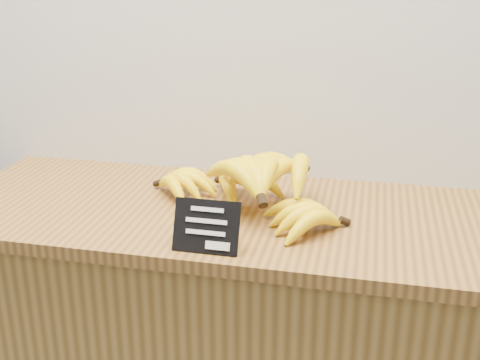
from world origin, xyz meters
The scene contains 3 objects.
counter_top centered at (0.00, 2.75, 0.92)m, with size 1.41×0.54×0.03m, color olive.
chalkboard_sign centered at (-0.03, 2.53, 0.98)m, with size 0.13×0.01×0.11m, color black.
banana_pile centered at (0.03, 2.75, 0.99)m, with size 0.49×0.35×0.13m.
Camera 1 is at (0.27, 1.50, 1.47)m, focal length 45.00 mm.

